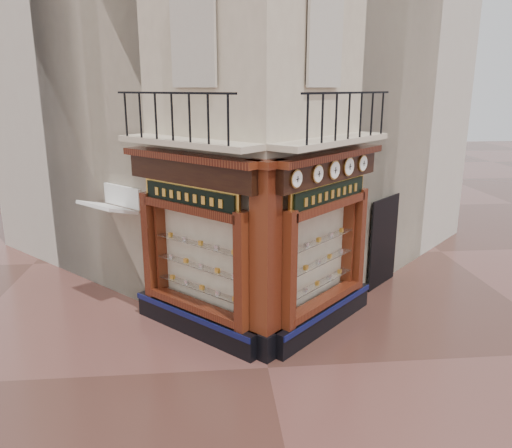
{
  "coord_description": "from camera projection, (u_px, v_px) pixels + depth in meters",
  "views": [
    {
      "loc": [
        -1.02,
        -8.53,
        5.25
      ],
      "look_at": [
        -0.05,
        2.0,
        2.35
      ],
      "focal_mm": 35.0,
      "sensor_mm": 36.0,
      "label": 1
    }
  ],
  "objects": [
    {
      "name": "clock_d",
      "position": [
        349.0,
        167.0,
        10.62
      ],
      "size": [
        0.33,
        0.33,
        0.41
      ],
      "rotation": [
        0.0,
        0.0,
        0.79
      ],
      "color": "#B2843B",
      "rests_on": "ground"
    },
    {
      "name": "awning",
      "position": [
        115.0,
        304.0,
        12.51
      ],
      "size": [
        1.54,
        1.54,
        0.3
      ],
      "primitive_type": null,
      "rotation": [
        0.27,
        0.0,
        2.36
      ],
      "color": "white",
      "rests_on": "ground"
    },
    {
      "name": "balcony",
      "position": [
        261.0,
        141.0,
        9.98
      ],
      "size": [
        5.94,
        2.97,
        1.03
      ],
      "color": "beige",
      "rests_on": "ground"
    },
    {
      "name": "neighbour_left",
      "position": [
        163.0,
        80.0,
        16.28
      ],
      "size": [
        11.31,
        11.31,
        11.0
      ],
      "primitive_type": "cube",
      "rotation": [
        0.0,
        0.0,
        0.79
      ],
      "color": "beige",
      "rests_on": "ground"
    },
    {
      "name": "shopfront_left",
      "position": [
        194.0,
        248.0,
        10.52
      ],
      "size": [
        2.86,
        2.86,
        3.98
      ],
      "rotation": [
        0.0,
        0.0,
        2.36
      ],
      "color": "black",
      "rests_on": "ground"
    },
    {
      "name": "main_building",
      "position": [
        244.0,
        60.0,
        13.99
      ],
      "size": [
        11.31,
        11.31,
        12.0
      ],
      "primitive_type": "cube",
      "rotation": [
        0.0,
        0.0,
        0.79
      ],
      "color": "beige",
      "rests_on": "ground"
    },
    {
      "name": "clock_b",
      "position": [
        318.0,
        174.0,
        9.73
      ],
      "size": [
        0.29,
        0.29,
        0.36
      ],
      "rotation": [
        0.0,
        0.0,
        0.79
      ],
      "color": "#B2843B",
      "rests_on": "ground"
    },
    {
      "name": "clock_c",
      "position": [
        334.0,
        170.0,
        10.19
      ],
      "size": [
        0.32,
        0.32,
        0.4
      ],
      "rotation": [
        0.0,
        0.0,
        0.79
      ],
      "color": "#B2843B",
      "rests_on": "ground"
    },
    {
      "name": "ground",
      "position": [
        268.0,
        368.0,
        9.66
      ],
      "size": [
        80.0,
        80.0,
        0.0
      ],
      "primitive_type": "plane",
      "color": "#482821",
      "rests_on": "ground"
    },
    {
      "name": "clock_a",
      "position": [
        296.0,
        179.0,
        9.19
      ],
      "size": [
        0.28,
        0.28,
        0.35
      ],
      "rotation": [
        0.0,
        0.0,
        0.79
      ],
      "color": "#B2843B",
      "rests_on": "ground"
    },
    {
      "name": "signboard_left",
      "position": [
        189.0,
        197.0,
        10.17
      ],
      "size": [
        1.98,
        1.98,
        0.53
      ],
      "rotation": [
        0.0,
        0.0,
        2.36
      ],
      "color": "gold",
      "rests_on": "ground"
    },
    {
      "name": "clock_e",
      "position": [
        363.0,
        163.0,
        11.09
      ],
      "size": [
        0.3,
        0.3,
        0.37
      ],
      "rotation": [
        0.0,
        0.0,
        0.79
      ],
      "color": "#B2843B",
      "rests_on": "ground"
    },
    {
      "name": "corner_pilaster",
      "position": [
        266.0,
        264.0,
        9.63
      ],
      "size": [
        0.85,
        0.85,
        3.98
      ],
      "rotation": [
        0.0,
        0.0,
        0.79
      ],
      "color": "black",
      "rests_on": "ground"
    },
    {
      "name": "signboard_right",
      "position": [
        330.0,
        194.0,
        10.43
      ],
      "size": [
        2.05,
        2.05,
        0.55
      ],
      "rotation": [
        0.0,
        0.0,
        0.79
      ],
      "color": "gold",
      "rests_on": "ground"
    },
    {
      "name": "shopfront_right",
      "position": [
        325.0,
        244.0,
        10.77
      ],
      "size": [
        2.86,
        2.86,
        3.98
      ],
      "rotation": [
        0.0,
        0.0,
        0.79
      ],
      "color": "black",
      "rests_on": "ground"
    },
    {
      "name": "neighbour_right",
      "position": [
        313.0,
        80.0,
        16.72
      ],
      "size": [
        11.31,
        11.31,
        11.0
      ],
      "primitive_type": "cube",
      "rotation": [
        0.0,
        0.0,
        0.79
      ],
      "color": "beige",
      "rests_on": "ground"
    }
  ]
}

